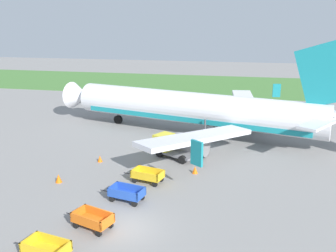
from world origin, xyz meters
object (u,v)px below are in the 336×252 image
(baggage_cart_nearest, at_px, (46,249))
(traffic_cone_by_carts, at_px, (100,159))
(baggage_cart_second_in_row, at_px, (93,220))
(traffic_cone_near_plane, at_px, (59,178))
(traffic_cone_mid_apron, at_px, (195,170))
(airplane, at_px, (200,110))
(baggage_cart_third_in_row, at_px, (127,193))
(service_truck_beside_carts, at_px, (169,145))
(baggage_cart_fourth_in_row, at_px, (148,175))

(baggage_cart_nearest, distance_m, traffic_cone_by_carts, 14.92)
(baggage_cart_second_in_row, bearing_deg, traffic_cone_near_plane, 133.59)
(traffic_cone_mid_apron, height_order, traffic_cone_by_carts, traffic_cone_mid_apron)
(baggage_cart_second_in_row, bearing_deg, baggage_cart_nearest, -108.50)
(airplane, height_order, baggage_cart_nearest, airplane)
(baggage_cart_third_in_row, relative_size, service_truck_beside_carts, 0.76)
(traffic_cone_near_plane, distance_m, traffic_cone_by_carts, 5.34)
(baggage_cart_second_in_row, relative_size, traffic_cone_near_plane, 5.07)
(airplane, relative_size, traffic_cone_near_plane, 52.30)
(baggage_cart_second_in_row, distance_m, traffic_cone_mid_apron, 11.46)
(traffic_cone_mid_apron, bearing_deg, traffic_cone_by_carts, 175.13)
(airplane, xyz_separation_m, baggage_cart_second_in_row, (-3.85, -21.78, -2.45))
(service_truck_beside_carts, distance_m, traffic_cone_near_plane, 11.12)
(baggage_cart_third_in_row, relative_size, traffic_cone_by_carts, 5.95)
(baggage_cart_nearest, bearing_deg, service_truck_beside_carts, 80.34)
(airplane, height_order, service_truck_beside_carts, airplane)
(baggage_cart_fourth_in_row, height_order, traffic_cone_near_plane, baggage_cart_fourth_in_row)
(baggage_cart_third_in_row, height_order, traffic_cone_near_plane, baggage_cart_third_in_row)
(baggage_cart_fourth_in_row, bearing_deg, traffic_cone_near_plane, -167.13)
(baggage_cart_fourth_in_row, distance_m, traffic_cone_mid_apron, 4.46)
(baggage_cart_third_in_row, distance_m, traffic_cone_mid_apron, 7.49)
(baggage_cart_third_in_row, xyz_separation_m, service_truck_beside_carts, (0.93, 10.09, 0.50))
(traffic_cone_mid_apron, bearing_deg, airplane, 95.81)
(airplane, height_order, traffic_cone_by_carts, airplane)
(airplane, distance_m, baggage_cart_nearest, 25.93)
(baggage_cart_nearest, xyz_separation_m, traffic_cone_near_plane, (-4.47, 9.48, -0.25))
(baggage_cart_fourth_in_row, relative_size, traffic_cone_near_plane, 5.09)
(airplane, height_order, baggage_cart_second_in_row, airplane)
(baggage_cart_nearest, relative_size, traffic_cone_mid_apron, 5.60)
(service_truck_beside_carts, bearing_deg, baggage_cart_nearest, -99.66)
(airplane, xyz_separation_m, baggage_cart_fourth_in_row, (-2.36, -14.21, -2.45))
(airplane, xyz_separation_m, baggage_cart_nearest, (-5.03, -25.32, -2.45))
(baggage_cart_nearest, height_order, traffic_cone_near_plane, baggage_cart_nearest)
(baggage_cart_fourth_in_row, bearing_deg, service_truck_beside_carts, 87.09)
(traffic_cone_near_plane, xyz_separation_m, traffic_cone_by_carts, (1.47, 5.14, -0.05))
(airplane, distance_m, traffic_cone_near_plane, 18.67)
(baggage_cart_fourth_in_row, bearing_deg, airplane, 80.58)
(baggage_cart_nearest, relative_size, traffic_cone_near_plane, 5.09)
(baggage_cart_third_in_row, height_order, service_truck_beside_carts, service_truck_beside_carts)
(airplane, height_order, baggage_cart_fourth_in_row, airplane)
(baggage_cart_second_in_row, distance_m, baggage_cart_fourth_in_row, 7.72)
(airplane, height_order, traffic_cone_near_plane, airplane)
(airplane, xyz_separation_m, baggage_cart_third_in_row, (-2.96, -17.74, -2.45))
(baggage_cart_fourth_in_row, bearing_deg, baggage_cart_nearest, -103.54)
(baggage_cart_third_in_row, bearing_deg, traffic_cone_mid_apron, 56.58)
(airplane, relative_size, baggage_cart_nearest, 10.27)
(baggage_cart_second_in_row, xyz_separation_m, service_truck_beside_carts, (1.83, 14.13, 0.50))
(airplane, height_order, baggage_cart_third_in_row, airplane)
(baggage_cart_third_in_row, xyz_separation_m, traffic_cone_near_plane, (-6.55, 1.90, -0.25))
(baggage_cart_nearest, height_order, baggage_cart_second_in_row, same)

